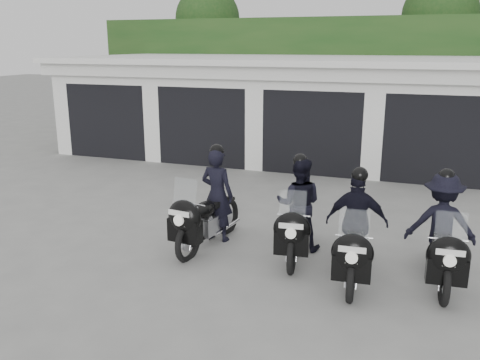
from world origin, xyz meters
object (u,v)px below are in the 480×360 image
(police_bike_c, at_px, (356,230))
(police_bike_d, at_px, (442,232))
(police_bike_b, at_px, (298,211))
(police_bike_a, at_px, (209,206))

(police_bike_c, xyz_separation_m, police_bike_d, (1.19, 0.33, 0.00))
(police_bike_c, bearing_deg, police_bike_b, 146.64)
(police_bike_a, xyz_separation_m, police_bike_d, (3.68, -0.05, 0.01))
(police_bike_a, distance_m, police_bike_b, 1.50)
(police_bike_a, relative_size, police_bike_d, 1.05)
(police_bike_d, bearing_deg, police_bike_b, 169.73)
(police_bike_a, relative_size, police_bike_b, 1.05)
(police_bike_b, xyz_separation_m, police_bike_c, (1.01, -0.57, -0.00))
(police_bike_c, relative_size, police_bike_d, 1.00)
(police_bike_a, height_order, police_bike_d, police_bike_a)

